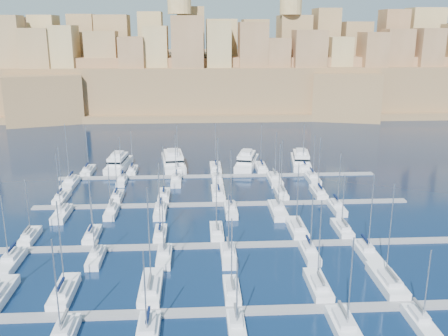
{
  "coord_description": "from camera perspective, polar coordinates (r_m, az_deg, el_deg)",
  "views": [
    {
      "loc": [
        -5.71,
        -95.48,
        38.51
      ],
      "look_at": [
        0.1,
        6.0,
        9.77
      ],
      "focal_mm": 40.0,
      "sensor_mm": 36.0,
      "label": 1
    }
  ],
  "objects": [
    {
      "name": "sailboat_41",
      "position": [
        140.92,
        9.02,
        0.04
      ],
      "size": [
        2.46,
        8.21,
        13.18
      ],
      "color": "white",
      "rests_on": "ground"
    },
    {
      "name": "sailboat_28",
      "position": [
        118.41,
        6.56,
        -2.92
      ],
      "size": [
        2.45,
        8.17,
        13.78
      ],
      "color": "white",
      "rests_on": "ground"
    },
    {
      "name": "sailboat_17",
      "position": [
        100.36,
        13.35,
        -6.78
      ],
      "size": [
        2.55,
        8.5,
        11.96
      ],
      "color": "white",
      "rests_on": "ground"
    },
    {
      "name": "sailboat_10",
      "position": [
        69.8,
        13.69,
        -17.46
      ],
      "size": [
        3.03,
        10.09,
        14.23
      ],
      "color": "white",
      "rests_on": "ground"
    },
    {
      "name": "sailboat_34",
      "position": [
        107.78,
        6.16,
        -4.8
      ],
      "size": [
        3.08,
        10.26,
        15.68
      ],
      "color": "white",
      "rests_on": "ground"
    },
    {
      "name": "sailboat_11",
      "position": [
        74.14,
        21.54,
        -16.08
      ],
      "size": [
        2.4,
        8.0,
        11.7
      ],
      "color": "white",
      "rests_on": "ground"
    },
    {
      "name": "sailboat_8",
      "position": [
        67.75,
        -8.72,
        -18.29
      ],
      "size": [
        2.84,
        9.45,
        12.94
      ],
      "color": "white",
      "rests_on": "ground"
    },
    {
      "name": "sailboat_22",
      "position": [
        89.26,
        9.73,
        -9.5
      ],
      "size": [
        2.44,
        8.14,
        12.03
      ],
      "color": "white",
      "rests_on": "ground"
    },
    {
      "name": "sailboat_31",
      "position": [
        109.1,
        -12.74,
        -4.89
      ],
      "size": [
        2.33,
        7.75,
        12.06
      ],
      "color": "white",
      "rests_on": "ground"
    },
    {
      "name": "sailboat_2",
      "position": [
        77.77,
        -8.35,
        -13.42
      ],
      "size": [
        3.17,
        10.56,
        16.72
      ],
      "color": "white",
      "rests_on": "ground"
    },
    {
      "name": "motor_yacht_b",
      "position": [
        143.28,
        -5.81,
        0.83
      ],
      "size": [
        7.94,
        19.97,
        5.25
      ],
      "color": "white",
      "rests_on": "ground"
    },
    {
      "name": "sailboat_3",
      "position": [
        76.45,
        0.89,
        -13.83
      ],
      "size": [
        2.34,
        7.79,
        12.37
      ],
      "color": "white",
      "rests_on": "ground"
    },
    {
      "name": "motor_yacht_d",
      "position": [
        144.81,
        8.77,
        0.89
      ],
      "size": [
        7.07,
        16.84,
        5.25
      ],
      "color": "white",
      "rests_on": "ground"
    },
    {
      "name": "sailboat_23",
      "position": [
        91.52,
        15.99,
        -9.22
      ],
      "size": [
        2.74,
        9.13,
        15.36
      ],
      "color": "white",
      "rests_on": "ground"
    },
    {
      "name": "sailboat_26",
      "position": [
        117.13,
        -6.86,
        -3.15
      ],
      "size": [
        2.54,
        8.48,
        12.72
      ],
      "color": "white",
      "rests_on": "ground"
    },
    {
      "name": "sailboat_39",
      "position": [
        138.67,
        -0.97,
        -0.01
      ],
      "size": [
        2.99,
        9.95,
        13.42
      ],
      "color": "white",
      "rests_on": "ground"
    },
    {
      "name": "sailboat_32",
      "position": [
        107.59,
        -7.28,
        -4.91
      ],
      "size": [
        2.49,
        8.3,
        11.7
      ],
      "color": "white",
      "rests_on": "ground"
    },
    {
      "name": "sailboat_46",
      "position": [
        128.95,
        5.81,
        -1.32
      ],
      "size": [
        2.97,
        9.89,
        13.66
      ],
      "color": "white",
      "rests_on": "ground"
    },
    {
      "name": "sailboat_12",
      "position": [
        101.05,
        -21.3,
        -7.32
      ],
      "size": [
        2.35,
        7.84,
        11.98
      ],
      "color": "white",
      "rests_on": "ground"
    },
    {
      "name": "sailboat_21",
      "position": [
        87.11,
        0.51,
        -9.92
      ],
      "size": [
        2.56,
        8.55,
        12.33
      ],
      "color": "white",
      "rests_on": "ground"
    },
    {
      "name": "sailboat_30",
      "position": [
        110.67,
        -18.04,
        -4.98
      ],
      "size": [
        2.72,
        9.07,
        14.14
      ],
      "color": "white",
      "rests_on": "ground"
    },
    {
      "name": "motor_yacht_a",
      "position": [
        143.16,
        -11.97,
        0.55
      ],
      "size": [
        6.27,
        16.27,
        5.25
      ],
      "color": "white",
      "rests_on": "ground"
    },
    {
      "name": "sailboat_18",
      "position": [
        92.01,
        -23.22,
        -9.82
      ],
      "size": [
        2.87,
        9.55,
        12.87
      ],
      "color": "white",
      "rests_on": "ground"
    },
    {
      "name": "sailboat_40",
      "position": [
        139.53,
        4.24,
        0.04
      ],
      "size": [
        2.86,
        9.52,
        12.92
      ],
      "color": "white",
      "rests_on": "ground"
    },
    {
      "name": "sailboat_5",
      "position": [
        82.84,
        18.14,
        -12.16
      ],
      "size": [
        3.24,
        10.8,
        16.58
      ],
      "color": "white",
      "rests_on": "ground"
    },
    {
      "name": "pontoon_mid_far",
      "position": [
        112.36,
        -0.17,
        -4.14
      ],
      "size": [
        84.0,
        2.0,
        0.4
      ],
      "primitive_type": "cube",
      "color": "slate",
      "rests_on": "ground"
    },
    {
      "name": "sailboat_44",
      "position": [
        128.13,
        -5.47,
        -1.43
      ],
      "size": [
        2.56,
        8.53,
        13.12
      ],
      "color": "white",
      "rests_on": "ground"
    },
    {
      "name": "sailboat_33",
      "position": [
        107.41,
        0.77,
        -4.8
      ],
      "size": [
        2.57,
        8.57,
        14.35
      ],
      "color": "white",
      "rests_on": "ground"
    },
    {
      "name": "sailboat_19",
      "position": [
        89.05,
        -14.44,
        -9.86
      ],
      "size": [
        2.31,
        7.68,
        12.03
      ],
      "color": "white",
      "rests_on": "ground"
    },
    {
      "name": "sailboat_36",
      "position": [
        141.19,
        -15.26,
        -0.3
      ],
      "size": [
        2.65,
        8.82,
        13.26
      ],
      "color": "white",
      "rests_on": "ground"
    },
    {
      "name": "sailboat_1",
      "position": [
        79.61,
        -17.82,
        -13.35
      ],
      "size": [
        2.91,
        9.69,
        15.11
      ],
      "color": "white",
      "rests_on": "ground"
    },
    {
      "name": "sailboat_45",
      "position": [
        128.05,
        -0.78,
        -1.38
      ],
      "size": [
        2.61,
        8.71,
        11.54
      ],
      "color": "white",
      "rests_on": "ground"
    },
    {
      "name": "pontoon_mid_near",
      "position": [
        92.02,
        0.59,
        -8.81
      ],
      "size": [
        84.0,
        2.0,
        0.4
      ],
      "primitive_type": "cube",
      "color": "slate",
      "rests_on": "ground"
    },
    {
      "name": "sailboat_15",
      "position": [
        96.27,
        -0.85,
        -7.32
      ],
      "size": [
        2.46,
        8.19,
        12.35
      ],
      "color": "white",
      "rests_on": "ground"
    },
    {
      "name": "sailboat_42",
      "position": [
        131.27,
        -17.15,
        -1.64
      ],
      "size": [
        2.97,
        9.9,
        16.33
      ],
      "color": "white",
      "rests_on": "ground"
    },
    {
      "name": "sailboat_24",
      "position": [
        120.9,
        -18.05,
        -3.23
      ],
      "size": [
        2.5,
        8.34,
        12.91
      ],
      "color": "white",
      "rests_on": "ground"
    },
    {
      "name": "sailboat_9",
      "position": [
        68.4,
        1.42,
        -17.77
      ],
      "size": [
        2.27,
        7.57,
        11.25
      ],
      "color": "white",
      "rests_on": "ground"
    },
    {
      "name": "motor_yacht_c",
      "position": [
        142.38,
        2.61,
        0.8
      ],
      "size": [
        8.68,
        16.96,
        5.25
      ],
      "color": "white",
      "rests_on": "ground"
    },
    {
      "name": "ground",
      "position": [
        103.11,
        0.14,
        -6.14
      ],
      "size": [
        600.0,
        600.0,
        0.0
      ],
      "primitive_type": "plane",
      "color": "black",
      "rests_on": "ground"
    },
    {
      "name": "pontoon_far",
      "position": [
        133.23,
        -0.68,
        -0.92
      ],
      "size": [
        84.0,
        2.0,
        0.4
      ],
      "primitive_type": "cube",
      "color": "slate",
      "rests_on": "ground"
    },
    {
      "name": "fortified_city",
      "position": [
        251.92,
        -2.04,
        10.37
      ],
      "size": [
        460.0,
        108.95,
        59.52
      ],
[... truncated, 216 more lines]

